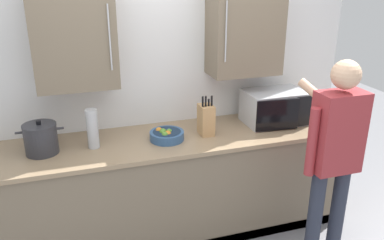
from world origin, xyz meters
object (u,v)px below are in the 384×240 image
object	(u,v)px
thermos_flask	(92,129)
stock_pot	(41,139)
knife_block	(206,120)
microwave_oven	(272,107)
fruit_bowl	(167,135)
person_figure	(334,151)

from	to	relation	value
thermos_flask	stock_pot	bearing A→B (deg)	177.62
stock_pot	thermos_flask	size ratio (longest dim) A/B	1.10
knife_block	microwave_oven	bearing A→B (deg)	5.82
fruit_bowl	thermos_flask	distance (m)	0.58
stock_pot	person_figure	size ratio (longest dim) A/B	0.21
microwave_oven	thermos_flask	bearing A→B (deg)	-178.14
knife_block	stock_pot	xyz separation A→B (m)	(-1.29, 0.03, -0.01)
stock_pot	fruit_bowl	distance (m)	0.95
knife_block	thermos_flask	size ratio (longest dim) A/B	1.10
knife_block	fruit_bowl	bearing A→B (deg)	-177.40
thermos_flask	microwave_oven	bearing A→B (deg)	1.86
microwave_oven	thermos_flask	xyz separation A→B (m)	(-1.56, -0.05, 0.01)
stock_pot	thermos_flask	xyz separation A→B (m)	(0.38, -0.02, 0.04)
microwave_oven	person_figure	world-z (taller)	person_figure
knife_block	stock_pot	bearing A→B (deg)	178.63
microwave_oven	person_figure	bearing A→B (deg)	-86.09
microwave_oven	fruit_bowl	size ratio (longest dim) A/B	1.89
microwave_oven	stock_pot	distance (m)	1.93
thermos_flask	fruit_bowl	bearing A→B (deg)	-3.05
stock_pot	fruit_bowl	size ratio (longest dim) A/B	1.23
thermos_flask	person_figure	world-z (taller)	person_figure
thermos_flask	person_figure	size ratio (longest dim) A/B	0.19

